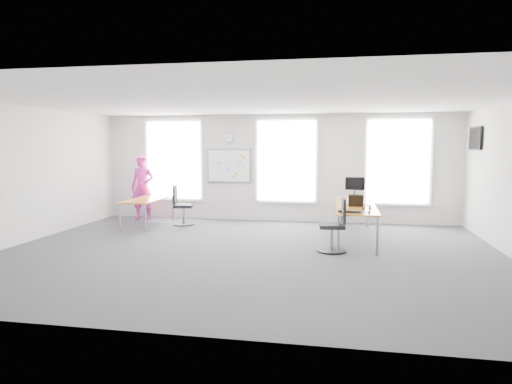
% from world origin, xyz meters
% --- Properties ---
extents(floor, '(10.00, 10.00, 0.00)m').
position_xyz_m(floor, '(0.00, 0.00, 0.00)').
color(floor, '#2B2B30').
rests_on(floor, ground).
extents(ceiling, '(10.00, 10.00, 0.00)m').
position_xyz_m(ceiling, '(0.00, 0.00, 3.00)').
color(ceiling, white).
rests_on(ceiling, ground).
extents(wall_back, '(10.00, 0.00, 10.00)m').
position_xyz_m(wall_back, '(0.00, 4.00, 1.50)').
color(wall_back, silver).
rests_on(wall_back, ground).
extents(wall_front, '(10.00, 0.00, 10.00)m').
position_xyz_m(wall_front, '(0.00, -4.00, 1.50)').
color(wall_front, silver).
rests_on(wall_front, ground).
extents(wall_left, '(0.00, 10.00, 10.00)m').
position_xyz_m(wall_left, '(-5.00, 0.00, 1.50)').
color(wall_left, silver).
rests_on(wall_left, ground).
extents(window_left, '(1.60, 0.06, 2.20)m').
position_xyz_m(window_left, '(-3.00, 3.97, 1.70)').
color(window_left, silver).
rests_on(window_left, wall_back).
extents(window_mid, '(1.60, 0.06, 2.20)m').
position_xyz_m(window_mid, '(0.30, 3.97, 1.70)').
color(window_mid, silver).
rests_on(window_mid, wall_back).
extents(window_right, '(1.60, 0.06, 2.20)m').
position_xyz_m(window_right, '(3.30, 3.97, 1.70)').
color(window_right, silver).
rests_on(window_right, wall_back).
extents(desk_right, '(0.87, 3.25, 0.79)m').
position_xyz_m(desk_right, '(2.15, 1.88, 0.74)').
color(desk_right, '#BD8627').
rests_on(desk_right, ground).
extents(desk_left, '(0.80, 1.99, 0.73)m').
position_xyz_m(desk_left, '(-3.24, 2.60, 0.67)').
color(desk_left, '#BD8627').
rests_on(desk_left, ground).
extents(chair_right, '(0.58, 0.58, 1.09)m').
position_xyz_m(chair_right, '(1.71, 0.43, 0.48)').
color(chair_right, black).
rests_on(chair_right, ground).
extents(chair_left, '(0.57, 0.57, 1.07)m').
position_xyz_m(chair_left, '(-2.40, 2.85, 0.47)').
color(chair_left, black).
rests_on(chair_left, ground).
extents(person, '(0.69, 0.46, 1.85)m').
position_xyz_m(person, '(-3.80, 3.51, 0.92)').
color(person, '#C72598').
rests_on(person, ground).
extents(whiteboard, '(1.20, 0.03, 0.90)m').
position_xyz_m(whiteboard, '(-1.35, 3.97, 1.55)').
color(whiteboard, white).
rests_on(whiteboard, wall_back).
extents(wall_clock, '(0.30, 0.04, 0.30)m').
position_xyz_m(wall_clock, '(-1.35, 3.97, 2.35)').
color(wall_clock, gray).
rests_on(wall_clock, wall_back).
extents(tv, '(0.06, 0.90, 0.55)m').
position_xyz_m(tv, '(4.95, 3.00, 2.30)').
color(tv, black).
rests_on(tv, wall_right).
extents(keyboard, '(0.51, 0.30, 0.02)m').
position_xyz_m(keyboard, '(2.01, 0.57, 0.80)').
color(keyboard, black).
rests_on(keyboard, desk_right).
extents(mouse, '(0.09, 0.12, 0.04)m').
position_xyz_m(mouse, '(2.37, 0.55, 0.81)').
color(mouse, black).
rests_on(mouse, desk_right).
extents(lens_cap, '(0.07, 0.07, 0.01)m').
position_xyz_m(lens_cap, '(2.28, 1.05, 0.79)').
color(lens_cap, black).
rests_on(lens_cap, desk_right).
extents(headphones, '(0.16, 0.09, 0.10)m').
position_xyz_m(headphones, '(2.35, 1.06, 0.83)').
color(headphones, black).
rests_on(headphones, desk_right).
extents(laptop_sleeve, '(0.33, 0.20, 0.27)m').
position_xyz_m(laptop_sleeve, '(2.14, 1.46, 0.92)').
color(laptop_sleeve, black).
rests_on(laptop_sleeve, desk_right).
extents(paper_stack, '(0.33, 0.27, 0.10)m').
position_xyz_m(paper_stack, '(2.11, 1.97, 0.84)').
color(paper_stack, beige).
rests_on(paper_stack, desk_right).
extents(monitor, '(0.49, 0.20, 0.54)m').
position_xyz_m(monitor, '(2.16, 3.03, 1.12)').
color(monitor, black).
rests_on(monitor, desk_right).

